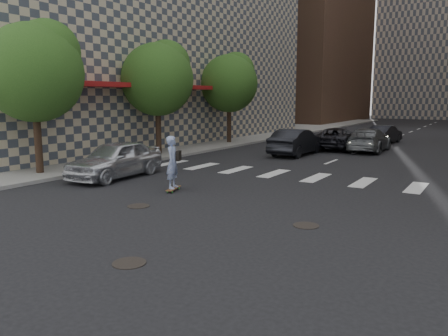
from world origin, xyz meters
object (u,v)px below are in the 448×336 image
object	(u,v)px
traffic_car_b	(369,140)
traffic_car_c	(336,139)
tree_c	(231,81)
traffic_car_a	(296,142)
skateboarder	(173,162)
tree_a	(37,68)
silver_sedan	(116,159)
traffic_car_e	(385,134)
tree_b	(159,76)

from	to	relation	value
traffic_car_b	traffic_car_c	world-z (taller)	traffic_car_b
tree_c	traffic_car_a	xyz separation A→B (m)	(6.70, -3.43, -3.86)
skateboarder	traffic_car_a	size ratio (longest dim) A/B	0.43
tree_c	tree_a	bearing A→B (deg)	-90.00
traffic_car_a	skateboarder	bearing A→B (deg)	91.80
silver_sedan	traffic_car_e	distance (m)	22.37
skateboarder	traffic_car_b	distance (m)	16.56
skateboarder	traffic_car_c	xyz separation A→B (m)	(0.86, 16.37, -0.36)
tree_a	tree_c	distance (m)	16.00
tree_b	traffic_car_b	bearing A→B (deg)	41.38
skateboarder	traffic_car_a	bearing A→B (deg)	72.54
tree_b	traffic_car_b	distance (m)	13.83
tree_c	skateboarder	distance (m)	17.36
tree_a	traffic_car_a	xyz separation A→B (m)	(6.70, 12.57, -3.86)
tree_a	tree_b	world-z (taller)	same
traffic_car_e	traffic_car_a	bearing A→B (deg)	80.85
traffic_car_c	traffic_car_a	bearing A→B (deg)	69.80
tree_b	silver_sedan	world-z (taller)	tree_b
tree_b	traffic_car_b	size ratio (longest dim) A/B	1.29
tree_c	traffic_car_a	world-z (taller)	tree_c
traffic_car_b	traffic_car_e	bearing A→B (deg)	-88.74
tree_a	traffic_car_e	world-z (taller)	tree_a
traffic_car_a	traffic_car_b	distance (m)	5.31
tree_b	silver_sedan	xyz separation A→B (m)	(3.14, -6.69, -3.84)
traffic_car_b	traffic_car_c	distance (m)	2.17
skateboarder	silver_sedan	bearing A→B (deg)	149.30
traffic_car_c	tree_c	bearing A→B (deg)	0.30
skateboarder	traffic_car_b	world-z (taller)	skateboarder
tree_b	traffic_car_c	size ratio (longest dim) A/B	1.29
tree_c	traffic_car_c	world-z (taller)	tree_c
traffic_car_c	tree_b	bearing A→B (deg)	42.68
traffic_car_c	traffic_car_e	bearing A→B (deg)	-113.66
tree_b	traffic_car_e	size ratio (longest dim) A/B	1.61
tree_c	traffic_car_b	xyz separation A→B (m)	(9.95, 0.77, -3.90)
silver_sedan	tree_c	bearing A→B (deg)	98.09
silver_sedan	skateboarder	bearing A→B (deg)	-16.12
tree_a	skateboarder	bearing A→B (deg)	4.08
tree_a	traffic_car_b	size ratio (longest dim) A/B	1.29
skateboarder	traffic_car_b	bearing A→B (deg)	60.93
tree_b	silver_sedan	size ratio (longest dim) A/B	1.40
tree_c	traffic_car_b	world-z (taller)	tree_c
silver_sedan	tree_a	bearing A→B (deg)	-161.27
tree_a	traffic_car_b	bearing A→B (deg)	59.30
tree_b	traffic_car_a	world-z (taller)	tree_b
traffic_car_e	tree_b	bearing A→B (deg)	63.79
traffic_car_a	traffic_car_e	xyz separation A→B (m)	(2.95, 10.15, -0.11)
tree_b	traffic_car_a	xyz separation A→B (m)	(6.70, 4.57, -3.86)
skateboarder	traffic_car_c	size ratio (longest dim) A/B	0.40
tree_c	tree_b	bearing A→B (deg)	-90.00
traffic_car_a	traffic_car_e	world-z (taller)	traffic_car_a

